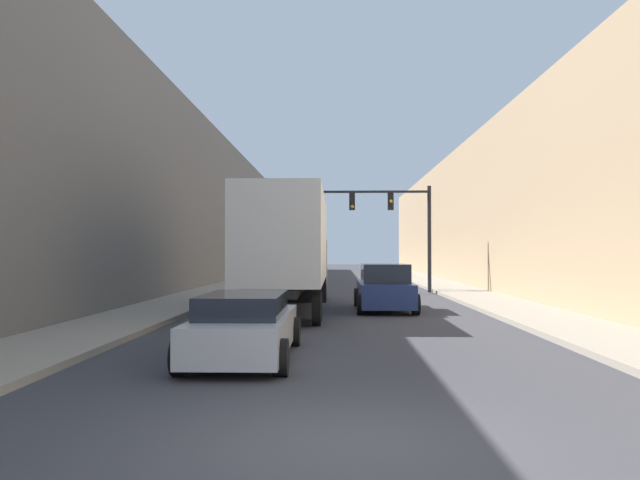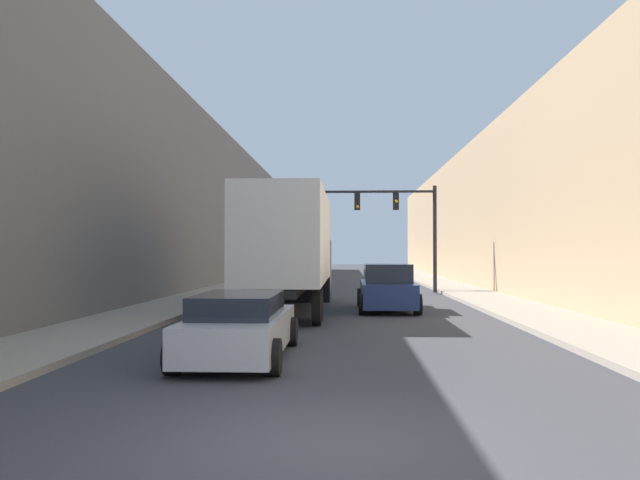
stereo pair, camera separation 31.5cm
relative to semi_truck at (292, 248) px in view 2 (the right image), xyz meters
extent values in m
plane|color=#38383D|center=(1.77, -15.64, -2.25)|extent=(200.00, 200.00, 0.00)
cube|color=gray|center=(8.07, 14.36, -2.18)|extent=(2.70, 80.00, 0.15)
cube|color=gray|center=(-4.53, 14.36, -2.18)|extent=(2.70, 80.00, 0.15)
cube|color=tan|center=(12.41, 14.36, 2.13)|extent=(6.00, 80.00, 8.76)
cube|color=#66605B|center=(-8.88, 14.36, 2.73)|extent=(6.00, 80.00, 9.96)
cube|color=silver|center=(0.00, -1.19, 0.34)|extent=(2.57, 9.22, 2.98)
cube|color=black|center=(0.00, -1.19, -1.30)|extent=(1.28, 9.22, 0.24)
cube|color=black|center=(0.00, 4.80, -0.94)|extent=(2.57, 2.76, 2.62)
cylinder|color=black|center=(-1.13, -4.60, -1.75)|extent=(0.25, 1.00, 1.00)
cylinder|color=black|center=(1.13, -4.60, -1.75)|extent=(0.25, 1.00, 1.00)
cylinder|color=black|center=(-1.13, -3.40, -1.75)|extent=(0.25, 1.00, 1.00)
cylinder|color=black|center=(1.13, -3.40, -1.75)|extent=(0.25, 1.00, 1.00)
cylinder|color=black|center=(-1.13, 4.80, -1.75)|extent=(0.25, 1.00, 1.00)
cylinder|color=black|center=(1.13, 4.80, -1.75)|extent=(0.25, 1.00, 1.00)
cube|color=#B7B7BC|center=(-0.10, -10.10, -1.73)|extent=(1.72, 4.70, 0.69)
cube|color=#1E232D|center=(-0.10, -10.33, -1.17)|extent=(1.51, 2.59, 0.43)
cylinder|color=black|center=(-0.96, -8.45, -1.93)|extent=(0.25, 0.64, 0.64)
cylinder|color=black|center=(0.76, -8.45, -1.93)|extent=(0.25, 0.64, 0.64)
cylinder|color=black|center=(-0.96, -11.85, -1.93)|extent=(0.25, 0.64, 0.64)
cylinder|color=black|center=(0.76, -11.85, -1.93)|extent=(0.25, 0.64, 0.64)
cube|color=navy|center=(3.43, 0.18, -1.64)|extent=(1.83, 4.58, 0.83)
cube|color=#1E232D|center=(3.43, -0.05, -0.90)|extent=(1.61, 2.52, 0.66)
cylinder|color=black|center=(2.51, 1.77, -1.90)|extent=(0.25, 0.70, 0.70)
cylinder|color=black|center=(4.35, 1.77, -1.90)|extent=(0.25, 0.70, 0.70)
cylinder|color=black|center=(2.51, -1.51, -1.90)|extent=(0.25, 0.70, 0.70)
cylinder|color=black|center=(4.35, -1.51, -1.90)|extent=(0.25, 0.70, 0.70)
cylinder|color=black|center=(6.57, 10.25, 0.53)|extent=(0.20, 0.20, 5.56)
cube|color=black|center=(3.54, 10.25, 3.01)|extent=(6.05, 0.12, 0.12)
cube|color=black|center=(4.55, 10.25, 2.50)|extent=(0.30, 0.24, 0.90)
sphere|color=gold|center=(4.55, 10.11, 2.50)|extent=(0.18, 0.18, 0.18)
cube|color=black|center=(2.53, 10.25, 2.50)|extent=(0.30, 0.24, 0.90)
sphere|color=gold|center=(2.53, 10.11, 2.22)|extent=(0.18, 0.18, 0.18)
camera|label=1|loc=(1.69, -22.38, -0.15)|focal=35.00mm
camera|label=2|loc=(2.01, -22.37, -0.15)|focal=35.00mm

